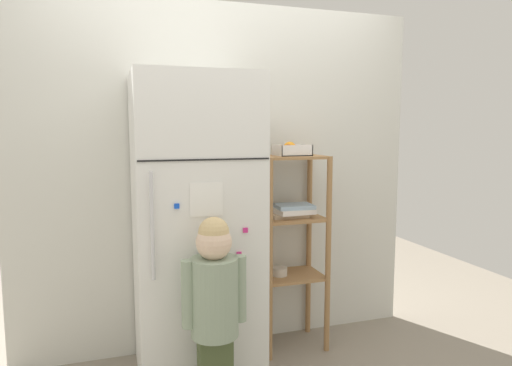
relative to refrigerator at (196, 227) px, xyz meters
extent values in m
plane|color=gray|center=(0.25, -0.02, -0.89)|extent=(6.00, 6.00, 0.00)
cube|color=silver|center=(0.25, 0.33, 0.25)|extent=(2.71, 0.03, 2.28)
cube|color=white|center=(0.00, 0.00, 0.00)|extent=(0.71, 0.60, 1.78)
cube|color=black|center=(0.00, -0.30, 0.42)|extent=(0.69, 0.01, 0.01)
cylinder|color=silver|center=(-0.28, -0.32, 0.09)|extent=(0.02, 0.02, 0.56)
cube|color=white|center=(0.00, -0.30, 0.21)|extent=(0.18, 0.01, 0.18)
cube|color=blue|center=(-0.16, -0.30, 0.18)|extent=(0.03, 0.01, 0.03)
cube|color=#AD2ACE|center=(-0.01, -0.30, -0.43)|extent=(0.03, 0.02, 0.03)
cube|color=#D92A7E|center=(0.21, -0.30, 0.03)|extent=(0.03, 0.01, 0.03)
cube|color=#E23186|center=(0.18, -0.30, -0.10)|extent=(0.03, 0.01, 0.03)
cylinder|color=gray|center=(0.00, -0.46, -0.26)|extent=(0.24, 0.24, 0.40)
sphere|color=gray|center=(0.00, -0.38, -0.07)|extent=(0.11, 0.11, 0.11)
sphere|color=beige|center=(0.00, -0.46, 0.02)|extent=(0.18, 0.18, 0.18)
sphere|color=tan|center=(0.00, -0.46, 0.07)|extent=(0.15, 0.15, 0.15)
cylinder|color=gray|center=(-0.13, -0.46, -0.23)|extent=(0.07, 0.07, 0.34)
cylinder|color=gray|center=(0.14, -0.46, -0.23)|extent=(0.07, 0.07, 0.34)
cylinder|color=#9E7247|center=(0.46, -0.02, -0.24)|extent=(0.04, 0.04, 1.29)
cylinder|color=#9E7247|center=(0.86, -0.02, -0.24)|extent=(0.04, 0.04, 1.29)
cylinder|color=#9E7247|center=(0.46, 0.28, -0.24)|extent=(0.04, 0.04, 1.29)
cylinder|color=#9E7247|center=(0.86, 0.28, -0.24)|extent=(0.04, 0.04, 1.29)
cube|color=#9E7247|center=(0.66, 0.13, 0.40)|extent=(0.42, 0.32, 0.02)
cube|color=#9E7247|center=(0.66, 0.13, -0.01)|extent=(0.42, 0.32, 0.02)
cube|color=#9E7247|center=(0.66, 0.13, -0.40)|extent=(0.42, 0.32, 0.02)
cube|color=#C6AD8E|center=(0.64, 0.14, 0.01)|extent=(0.25, 0.19, 0.03)
cube|color=white|center=(0.67, 0.11, 0.04)|extent=(0.25, 0.20, 0.03)
cube|color=#99B2C6|center=(0.67, 0.12, 0.07)|extent=(0.25, 0.20, 0.03)
cylinder|color=beige|center=(0.58, 0.13, -0.37)|extent=(0.10, 0.10, 0.05)
cube|color=white|center=(0.66, 0.14, 0.41)|extent=(0.22, 0.18, 0.01)
cube|color=white|center=(0.66, 0.05, 0.44)|extent=(0.22, 0.01, 0.07)
cube|color=white|center=(0.66, 0.23, 0.44)|extent=(0.22, 0.01, 0.07)
cube|color=white|center=(0.56, 0.14, 0.44)|extent=(0.01, 0.18, 0.07)
cube|color=white|center=(0.77, 0.14, 0.44)|extent=(0.01, 0.18, 0.07)
sphere|color=#BA3615|center=(0.69, 0.15, 0.44)|extent=(0.06, 0.06, 0.06)
sphere|color=#A13922|center=(0.63, 0.12, 0.44)|extent=(0.07, 0.07, 0.07)
sphere|color=orange|center=(0.66, 0.17, 0.45)|extent=(0.08, 0.08, 0.08)
camera|label=1|loc=(-0.48, -2.63, 0.58)|focal=32.15mm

